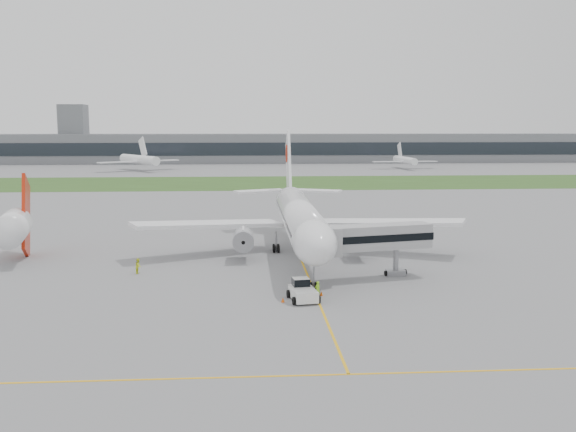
{
  "coord_description": "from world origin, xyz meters",
  "views": [
    {
      "loc": [
        -7.62,
        -85.67,
        18.68
      ],
      "look_at": [
        -1.79,
        2.0,
        6.07
      ],
      "focal_mm": 40.0,
      "sensor_mm": 36.0,
      "label": 1
    }
  ],
  "objects": [
    {
      "name": "apron_markings",
      "position": [
        0.0,
        -5.0,
        0.0
      ],
      "size": [
        70.0,
        70.0,
        0.04
      ],
      "primitive_type": null,
      "color": "yellow",
      "rests_on": "ground"
    },
    {
      "name": "distant_aircraft_left",
      "position": [
        -50.4,
        177.03,
        0.0
      ],
      "size": [
        45.06,
        44.0,
        13.02
      ],
      "primitive_type": null,
      "rotation": [
        0.0,
        0.0,
        0.6
      ],
      "color": "white",
      "rests_on": "ground"
    },
    {
      "name": "safety_cone_left",
      "position": [
        -3.79,
        -19.96,
        0.26
      ],
      "size": [
        0.38,
        0.38,
        0.52
      ],
      "primitive_type": "cone",
      "color": "#E8530C",
      "rests_on": "ground"
    },
    {
      "name": "jet_bridge",
      "position": [
        7.35,
        -10.17,
        5.01
      ],
      "size": [
        14.41,
        7.07,
        6.77
      ],
      "rotation": [
        0.0,
        0.0,
        0.22
      ],
      "color": "#AAAAAC",
      "rests_on": "ground"
    },
    {
      "name": "safety_cone_right",
      "position": [
        0.58,
        -17.58,
        0.26
      ],
      "size": [
        0.37,
        0.37,
        0.51
      ],
      "primitive_type": "cone",
      "color": "#E8530C",
      "rests_on": "ground"
    },
    {
      "name": "distant_aircraft_right",
      "position": [
        59.59,
        181.07,
        0.0
      ],
      "size": [
        29.3,
        26.31,
        10.54
      ],
      "primitive_type": null,
      "rotation": [
        0.0,
        0.0,
        0.07
      ],
      "color": "white",
      "rests_on": "ground"
    },
    {
      "name": "grass_strip",
      "position": [
        0.0,
        120.0,
        0.01
      ],
      "size": [
        600.0,
        50.0,
        0.02
      ],
      "primitive_type": "cube",
      "color": "#32501E",
      "rests_on": "ground"
    },
    {
      "name": "terminal_building",
      "position": [
        0.0,
        229.87,
        7.0
      ],
      "size": [
        320.0,
        22.3,
        14.0
      ],
      "color": "gray",
      "rests_on": "ground"
    },
    {
      "name": "ground_crew_far",
      "position": [
        -21.2,
        -5.59,
        0.97
      ],
      "size": [
        0.86,
        1.04,
        1.95
      ],
      "primitive_type": "imported",
      "rotation": [
        0.0,
        0.0,
        1.43
      ],
      "color": "yellow",
      "rests_on": "ground"
    },
    {
      "name": "neighbor_aircraft",
      "position": [
        -39.03,
        2.53,
        4.95
      ],
      "size": [
        6.07,
        15.48,
        12.49
      ],
      "rotation": [
        0.0,
        0.0,
        0.2
      ],
      "color": "red",
      "rests_on": "ground"
    },
    {
      "name": "ground_crew_near",
      "position": [
        0.07,
        -18.39,
        0.92
      ],
      "size": [
        0.81,
        0.73,
        1.85
      ],
      "primitive_type": "imported",
      "rotation": [
        0.0,
        0.0,
        3.69
      ],
      "color": "#AAFF2A",
      "rests_on": "ground"
    },
    {
      "name": "ground",
      "position": [
        0.0,
        0.0,
        0.0
      ],
      "size": [
        600.0,
        600.0,
        0.0
      ],
      "primitive_type": "plane",
      "color": "gray",
      "rests_on": "ground"
    },
    {
      "name": "airliner",
      "position": [
        0.0,
        4.87,
        5.66
      ],
      "size": [
        48.13,
        53.95,
        17.88
      ],
      "color": "white",
      "rests_on": "ground"
    },
    {
      "name": "control_tower",
      "position": [
        -90.0,
        232.0,
        0.0
      ],
      "size": [
        12.0,
        12.0,
        56.0
      ],
      "primitive_type": null,
      "color": "gray",
      "rests_on": "ground"
    },
    {
      "name": "pushback_tug",
      "position": [
        -1.63,
        -19.12,
        1.01
      ],
      "size": [
        3.41,
        4.59,
        2.19
      ],
      "rotation": [
        0.0,
        0.0,
        0.14
      ],
      "color": "white",
      "rests_on": "ground"
    }
  ]
}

